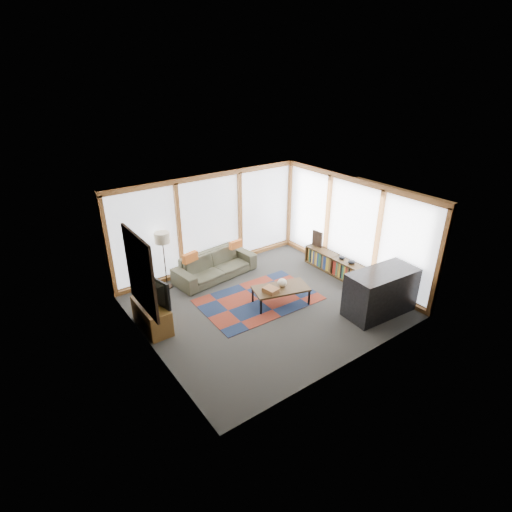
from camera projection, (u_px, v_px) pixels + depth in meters
ground at (266, 305)px, 9.25m from camera, size 5.50×5.50×0.00m
room_envelope at (269, 231)px, 9.26m from camera, size 5.52×5.02×2.62m
rug at (259, 299)px, 9.45m from camera, size 2.77×1.82×0.01m
sofa at (215, 265)px, 10.36m from camera, size 2.29×1.13×0.64m
pillow_left at (190, 257)px, 9.80m from camera, size 0.44×0.22×0.23m
pillow_right at (236, 244)px, 10.54m from camera, size 0.38×0.15×0.21m
floor_lamp at (165, 261)px, 9.68m from camera, size 0.37×0.37×1.47m
coffee_table at (281, 296)px, 9.21m from camera, size 1.39×0.95×0.42m
book_stack at (271, 290)px, 8.92m from camera, size 0.31×0.36×0.11m
vase at (282, 283)px, 9.15m from camera, size 0.25×0.25×0.19m
bookshelf at (335, 265)px, 10.55m from camera, size 0.36×1.99×0.50m
bowl_a at (352, 262)px, 10.06m from camera, size 0.23×0.23×0.10m
bowl_b at (342, 257)px, 10.29m from camera, size 0.19×0.19×0.08m
shelf_picture at (317, 239)px, 10.97m from camera, size 0.07×0.33×0.43m
tv_console at (152, 316)px, 8.34m from camera, size 0.47×1.12×0.56m
television at (149, 291)px, 8.11m from camera, size 0.35×1.06×0.61m
bar_counter at (381, 292)px, 8.77m from camera, size 1.65×0.86×1.02m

